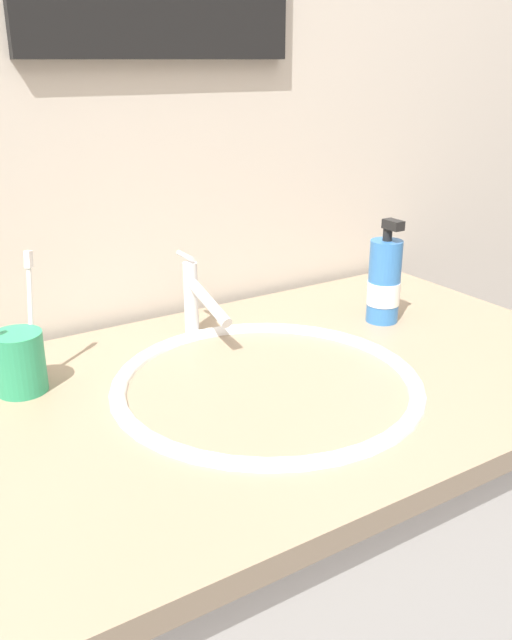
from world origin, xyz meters
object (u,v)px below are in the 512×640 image
(toothbrush_cup, at_px, (20,362))
(soap_dispenser, at_px, (384,283))
(faucet, at_px, (197,299))
(toothbrush_white, at_px, (30,308))

(toothbrush_cup, height_order, soap_dispenser, soap_dispenser)
(faucet, bearing_deg, soap_dispenser, -18.93)
(toothbrush_white, relative_size, soap_dispenser, 1.00)
(faucet, relative_size, toothbrush_cup, 1.86)
(toothbrush_white, xyz_separation_m, soap_dispenser, (0.58, -0.09, -0.04))
(toothbrush_white, distance_m, soap_dispenser, 0.59)
(toothbrush_white, bearing_deg, toothbrush_cup, -137.53)
(faucet, relative_size, soap_dispenser, 0.88)
(faucet, distance_m, toothbrush_cup, 0.30)
(faucet, xyz_separation_m, toothbrush_cup, (-0.30, -0.04, -0.03))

